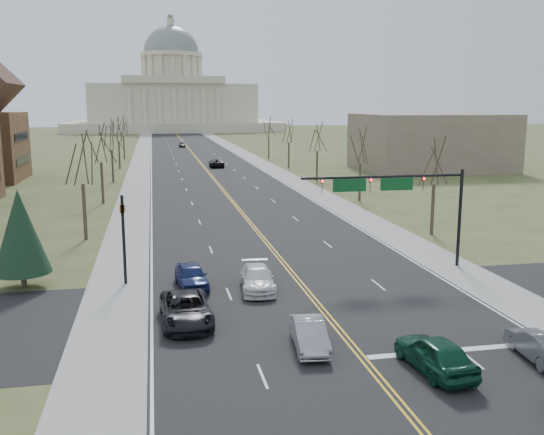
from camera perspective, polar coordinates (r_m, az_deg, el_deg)
name	(u,v)px	position (r m, az deg, el deg)	size (l,w,h in m)	color
ground	(356,350)	(30.61, 7.87, -12.24)	(600.00, 600.00, 0.00)	#3E4B25
road	(196,157)	(137.44, -7.18, 5.65)	(20.00, 380.00, 0.01)	black
cross_road	(322,310)	(35.95, 4.75, -8.63)	(120.00, 14.00, 0.01)	black
sidewalk_left	(141,158)	(137.14, -12.21, 5.49)	(4.00, 380.00, 0.03)	gray
sidewalk_right	(249,156)	(138.78, -2.21, 5.78)	(4.00, 380.00, 0.03)	gray
center_line	(196,157)	(137.44, -7.18, 5.66)	(0.42, 380.00, 0.01)	gold
edge_line_left	(151,158)	(137.12, -11.28, 5.52)	(0.15, 380.00, 0.01)	silver
edge_line_right	(239,156)	(138.45, -3.11, 5.76)	(0.15, 380.00, 0.01)	silver
stop_bar	(460,350)	(31.68, 17.25, -11.80)	(9.50, 0.50, 0.01)	silver
capitol	(173,98)	(276.68, -9.33, 11.04)	(90.00, 60.00, 50.00)	beige
signal_mast	(396,191)	(43.92, 11.57, 2.47)	(12.12, 0.44, 7.20)	black
signal_left	(123,230)	(40.98, -13.82, -1.11)	(0.32, 0.36, 6.00)	black
tree_r_0	(435,164)	(56.65, 15.08, 4.93)	(3.74, 3.74, 8.50)	#33291E
tree_l_0	(82,161)	(55.16, -17.48, 5.07)	(3.96, 3.96, 9.00)	#33291E
tree_r_1	(361,148)	(75.05, 8.35, 6.51)	(3.74, 3.74, 8.50)	#33291E
tree_l_1	(100,146)	(75.02, -15.85, 6.52)	(3.96, 3.96, 9.00)	#33291E
tree_r_2	(317,139)	(94.11, 4.29, 7.42)	(3.74, 3.74, 8.50)	#33291E
tree_l_2	(111,137)	(94.93, -14.90, 7.36)	(3.96, 3.96, 9.00)	#33291E
tree_r_3	(289,133)	(113.50, 1.59, 8.00)	(3.74, 3.74, 8.50)	#33291E
tree_l_3	(118,131)	(114.87, -14.28, 7.90)	(3.96, 3.96, 9.00)	#33291E
tree_r_4	(269,128)	(133.06, -0.32, 8.40)	(3.74, 3.74, 8.50)	#33291E
tree_l_4	(123,127)	(134.83, -13.84, 8.29)	(3.96, 3.96, 9.00)	#33291E
conifer_l	(20,232)	(42.29, -22.62, -1.23)	(3.64, 3.64, 6.50)	#33291E
bldg_right_mass	(430,142)	(114.08, 14.68, 6.89)	(25.00, 20.00, 10.00)	#665C49
car_nb_inner_lead	(435,354)	(28.76, 15.09, -12.26)	(1.96, 4.86, 1.66)	#0D3B28
car_nb_outer_lead	(540,345)	(31.60, 23.92, -10.95)	(1.50, 4.29, 1.41)	#52555B
car_sb_inner_lead	(310,334)	(30.30, 3.55, -10.93)	(1.50, 4.30, 1.42)	#919398
car_sb_outer_lead	(186,309)	(33.78, -8.11, -8.53)	(2.67, 5.78, 1.61)	black
car_sb_inner_second	(257,279)	(39.22, -1.38, -5.77)	(2.10, 5.17, 1.50)	silver
car_sb_outer_second	(191,276)	(40.04, -7.59, -5.46)	(1.87, 4.65, 1.58)	navy
car_far_nb	(216,163)	(115.35, -5.25, 5.14)	(2.61, 5.66, 1.57)	black
car_far_sb	(182,144)	(169.67, -8.47, 6.82)	(1.78, 4.43, 1.51)	#45474C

